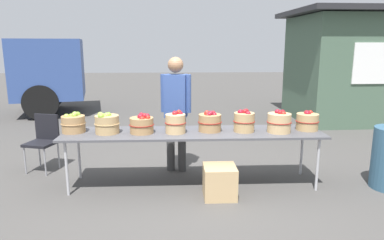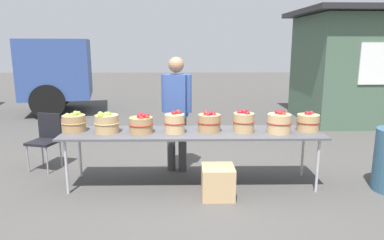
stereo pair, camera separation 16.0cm
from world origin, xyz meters
name	(u,v)px [view 1 (the left image)]	position (x,y,z in m)	size (l,w,h in m)	color
ground_plane	(193,184)	(0.00, 0.00, 0.00)	(40.00, 40.00, 0.00)	#474442
market_table	(193,134)	(0.00, 0.00, 0.72)	(3.50, 0.76, 0.75)	#4C4C51
apple_basket_green_0	(73,123)	(-1.61, 0.06, 0.87)	(0.33, 0.33, 0.28)	#A87F51
apple_basket_green_1	(107,124)	(-1.15, -0.02, 0.88)	(0.33, 0.33, 0.29)	tan
apple_basket_red_0	(142,124)	(-0.68, -0.03, 0.87)	(0.33, 0.33, 0.27)	#A87F51
apple_basket_red_1	(176,123)	(-0.24, -0.04, 0.89)	(0.29, 0.29, 0.31)	tan
apple_basket_red_2	(210,122)	(0.23, 0.03, 0.88)	(0.33, 0.33, 0.29)	#A87F51
apple_basket_red_3	(244,121)	(0.69, -0.01, 0.89)	(0.30, 0.30, 0.31)	tan
apple_basket_red_4	(279,122)	(1.16, -0.07, 0.89)	(0.33, 0.33, 0.31)	tan
apple_basket_red_5	(307,121)	(1.58, 0.04, 0.87)	(0.32, 0.32, 0.27)	tan
vendor_adult	(176,105)	(-0.23, 0.56, 1.02)	(0.45, 0.29, 1.73)	#3F3F3F
food_kiosk	(357,65)	(4.39, 4.24, 1.38)	(3.56, 2.97, 2.74)	#47604C
folding_chair	(43,138)	(-2.26, 0.69, 0.51)	(0.49, 0.49, 0.86)	black
produce_crate	(220,182)	(0.32, -0.44, 0.20)	(0.41, 0.41, 0.41)	tan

